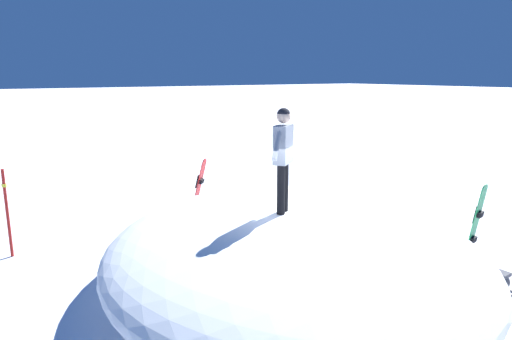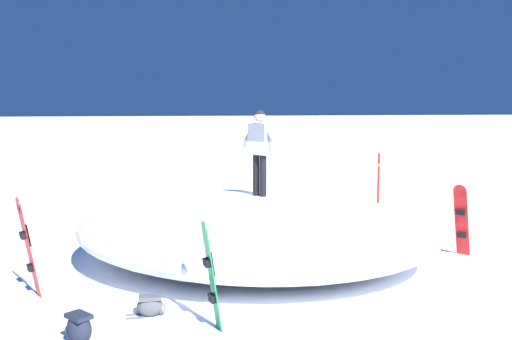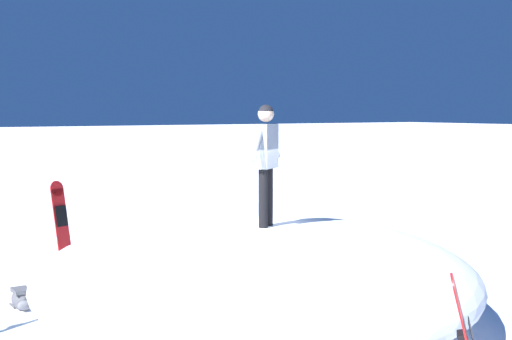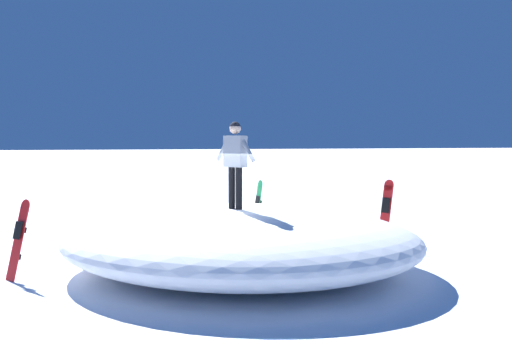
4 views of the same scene
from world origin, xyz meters
name	(u,v)px [view 4 (image 4 of 4)]	position (x,y,z in m)	size (l,w,h in m)	color
ground	(213,268)	(0.00, 0.00, 0.00)	(240.00, 240.00, 0.00)	white
snow_mound	(240,240)	(-0.51, 0.45, 0.67)	(7.53, 6.45, 1.35)	white
snowboarder_standing	(235,156)	(-0.39, 0.57, 2.44)	(0.70, 0.91, 1.80)	black
snowboard_primary_upright	(386,212)	(-4.67, -1.28, 0.91)	(0.40, 0.40, 1.75)	red
snowboard_secondary_upright	(257,208)	(-1.71, -3.20, 0.85)	(0.30, 0.33, 1.64)	#1E8C47
snowboard_tertiary_upright	(19,238)	(3.90, 0.07, 0.82)	(0.50, 0.50, 1.59)	red
backpack_near	(317,227)	(-3.55, -3.41, 0.23)	(0.57, 0.62, 0.44)	#1E2333
backpack_far	(295,235)	(-2.59, -2.49, 0.17)	(0.62, 0.29, 0.33)	#4C4C51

